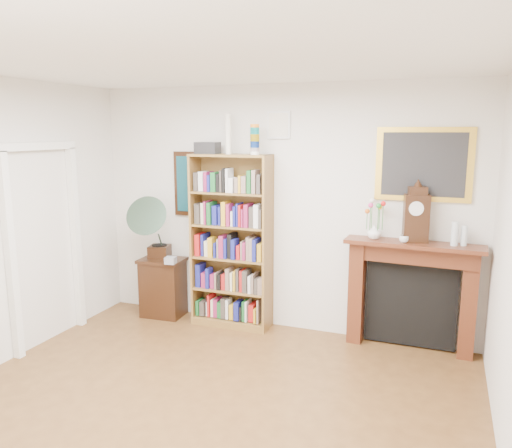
{
  "coord_description": "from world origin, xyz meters",
  "views": [
    {
      "loc": [
        1.78,
        -2.87,
        2.29
      ],
      "look_at": [
        0.07,
        1.6,
        1.39
      ],
      "focal_mm": 35.0,
      "sensor_mm": 36.0,
      "label": 1
    }
  ],
  "objects": [
    {
      "name": "bottle_left",
      "position": [
        1.89,
        2.33,
        1.29
      ],
      "size": [
        0.07,
        0.07,
        0.24
      ],
      "primitive_type": "cylinder",
      "color": "silver",
      "rests_on": "fireplace"
    },
    {
      "name": "teal_poster",
      "position": [
        -1.05,
        2.48,
        1.65
      ],
      "size": [
        0.58,
        0.04,
        0.78
      ],
      "color": "black",
      "rests_on": "back_wall"
    },
    {
      "name": "flower_vase",
      "position": [
        1.1,
        2.36,
        1.24
      ],
      "size": [
        0.15,
        0.15,
        0.15
      ],
      "primitive_type": "imported",
      "rotation": [
        0.0,
        0.0,
        -0.04
      ],
      "color": "white",
      "rests_on": "fireplace"
    },
    {
      "name": "gramophone",
      "position": [
        -1.51,
        2.21,
        1.18
      ],
      "size": [
        0.62,
        0.7,
        0.8
      ],
      "rotation": [
        0.0,
        0.0,
        0.25
      ],
      "color": "black",
      "rests_on": "side_cabinet"
    },
    {
      "name": "side_cabinet",
      "position": [
        -1.44,
        2.28,
        0.37
      ],
      "size": [
        0.56,
        0.42,
        0.73
      ],
      "primitive_type": "cube",
      "rotation": [
        0.0,
        0.0,
        0.07
      ],
      "color": "black",
      "rests_on": "floor"
    },
    {
      "name": "small_picture",
      "position": [
        0.0,
        2.48,
        2.35
      ],
      "size": [
        0.26,
        0.04,
        0.3
      ],
      "color": "white",
      "rests_on": "back_wall"
    },
    {
      "name": "door_casing",
      "position": [
        -2.21,
        1.2,
        1.26
      ],
      "size": [
        0.08,
        1.02,
        2.17
      ],
      "color": "white",
      "rests_on": "left_wall"
    },
    {
      "name": "cd_stack",
      "position": [
        -1.22,
        2.13,
        0.77
      ],
      "size": [
        0.14,
        0.14,
        0.08
      ],
      "primitive_type": "cube",
      "rotation": [
        0.0,
        0.0,
        0.16
      ],
      "color": "#AAACB7",
      "rests_on": "side_cabinet"
    },
    {
      "name": "room",
      "position": [
        0.0,
        0.0,
        1.4
      ],
      "size": [
        4.51,
        5.01,
        2.81
      ],
      "color": "#533419",
      "rests_on": "ground"
    },
    {
      "name": "gilt_painting",
      "position": [
        1.55,
        2.48,
        1.95
      ],
      "size": [
        0.95,
        0.04,
        0.75
      ],
      "color": "gold",
      "rests_on": "back_wall"
    },
    {
      "name": "mantel_clock",
      "position": [
        1.52,
        2.35,
        1.44
      ],
      "size": [
        0.27,
        0.19,
        0.57
      ],
      "rotation": [
        0.0,
        0.0,
        0.25
      ],
      "color": "black",
      "rests_on": "fireplace"
    },
    {
      "name": "bottle_right",
      "position": [
        1.98,
        2.36,
        1.27
      ],
      "size": [
        0.06,
        0.06,
        0.2
      ],
      "primitive_type": "cylinder",
      "color": "silver",
      "rests_on": "fireplace"
    },
    {
      "name": "fireplace",
      "position": [
        1.51,
        2.4,
        0.69
      ],
      "size": [
        1.4,
        0.39,
        1.17
      ],
      "rotation": [
        0.0,
        0.0,
        -0.04
      ],
      "color": "#4C1F11",
      "rests_on": "floor"
    },
    {
      "name": "teacup",
      "position": [
        1.41,
        2.28,
        1.21
      ],
      "size": [
        0.12,
        0.12,
        0.08
      ],
      "primitive_type": "imported",
      "rotation": [
        0.0,
        0.0,
        0.35
      ],
      "color": "silver",
      "rests_on": "fireplace"
    },
    {
      "name": "bookshelf",
      "position": [
        -0.52,
        2.31,
        1.13
      ],
      "size": [
        0.94,
        0.35,
        2.34
      ],
      "rotation": [
        0.0,
        0.0,
        0.02
      ],
      "color": "brown",
      "rests_on": "floor"
    }
  ]
}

